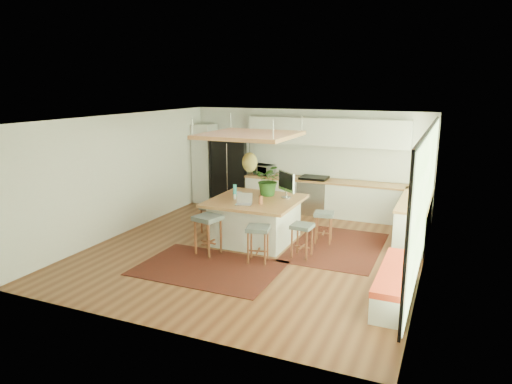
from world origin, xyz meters
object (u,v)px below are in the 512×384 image
at_px(fridge, 229,172).
at_px(laptop, 244,199).
at_px(island, 255,220).
at_px(stool_right_back, 324,227).
at_px(stool_near_left, 208,237).
at_px(stool_left_side, 210,217).
at_px(monitor, 286,186).
at_px(microwave, 264,169).
at_px(stool_right_front, 302,240).
at_px(island_plant, 269,183).
at_px(stool_near_right, 258,244).

distance_m(fridge, laptop, 3.70).
distance_m(island, stool_right_back, 1.48).
distance_m(island, stool_near_left, 1.26).
bearing_deg(stool_left_side, laptop, -29.70).
bearing_deg(monitor, island, -103.95).
height_order(stool_left_side, laptop, laptop).
bearing_deg(microwave, stool_right_back, -29.26).
relative_size(stool_right_front, island_plant, 0.94).
height_order(fridge, stool_right_front, fridge).
distance_m(stool_right_back, island_plant, 1.52).
bearing_deg(monitor, stool_near_right, -50.43).
distance_m(fridge, island_plant, 3.04).
relative_size(stool_near_right, laptop, 2.06).
bearing_deg(fridge, island_plant, -63.80).
bearing_deg(stool_right_front, stool_near_right, -139.46).
bearing_deg(laptop, island, 71.91).
bearing_deg(monitor, island_plant, -145.73).
distance_m(stool_right_back, stool_left_side, 2.62).
height_order(fridge, island_plant, fridge).
relative_size(stool_right_front, stool_left_side, 1.07).
bearing_deg(laptop, stool_right_front, -15.30).
xyz_separation_m(microwave, island_plant, (1.03, -2.21, 0.11)).
distance_m(fridge, stool_right_front, 4.54).
height_order(stool_near_right, monitor, monitor).
bearing_deg(stool_near_left, island, 64.28).
height_order(stool_right_front, stool_right_back, stool_right_back).
xyz_separation_m(stool_right_front, stool_right_back, (0.16, 1.02, 0.00)).
bearing_deg(island_plant, stool_right_back, 1.05).
xyz_separation_m(island, monitor, (0.55, 0.41, 0.72)).
xyz_separation_m(laptop, island_plant, (0.17, 0.97, 0.16)).
xyz_separation_m(stool_near_left, laptop, (0.51, 0.61, 0.70)).
distance_m(island, laptop, 0.78).
bearing_deg(fridge, island, -70.88).
relative_size(island, stool_near_left, 2.32).
relative_size(fridge, island_plant, 2.62).
bearing_deg(island, fridge, 126.33).
distance_m(stool_right_back, laptop, 1.88).
bearing_deg(fridge, microwave, -16.48).
xyz_separation_m(fridge, microwave, (1.05, 0.01, 0.17)).
relative_size(stool_near_left, stool_left_side, 1.26).
bearing_deg(stool_near_right, microwave, 110.80).
bearing_deg(stool_right_back, stool_left_side, -172.89).
xyz_separation_m(stool_right_front, laptop, (-1.27, 0.03, 0.70)).
distance_m(stool_left_side, monitor, 1.97).
xyz_separation_m(laptop, microwave, (-0.86, 3.18, 0.05)).
distance_m(fridge, stool_left_side, 2.67).
bearing_deg(island_plant, stool_right_front, -42.14).
height_order(island, stool_right_back, island).
height_order(monitor, microwave, monitor).
xyz_separation_m(island, stool_right_back, (1.39, 0.47, -0.11)).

